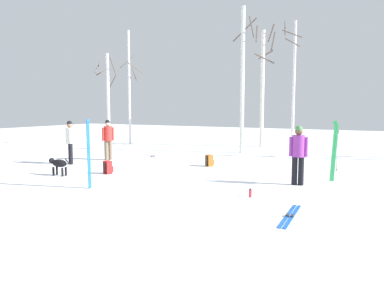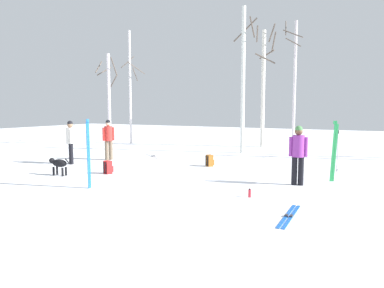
# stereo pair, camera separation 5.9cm
# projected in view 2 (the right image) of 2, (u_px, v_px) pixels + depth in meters

# --- Properties ---
(ground_plane) EXTENTS (60.00, 60.00, 0.00)m
(ground_plane) POSITION_uv_depth(u_px,v_px,m) (144.00, 186.00, 10.23)
(ground_plane) COLOR white
(person_0) EXTENTS (0.34, 0.46, 1.72)m
(person_0) POSITION_uv_depth(u_px,v_px,m) (108.00, 137.00, 15.27)
(person_0) COLOR #72604C
(person_0) RESTS_ON ground_plane
(person_1) EXTENTS (0.51, 0.34, 1.72)m
(person_1) POSITION_uv_depth(u_px,v_px,m) (298.00, 151.00, 10.27)
(person_1) COLOR black
(person_1) RESTS_ON ground_plane
(person_2) EXTENTS (0.42, 0.37, 1.72)m
(person_2) POSITION_uv_depth(u_px,v_px,m) (71.00, 139.00, 14.15)
(person_2) COLOR black
(person_2) RESTS_ON ground_plane
(dog) EXTENTS (0.90, 0.25, 0.57)m
(dog) POSITION_uv_depth(u_px,v_px,m) (59.00, 164.00, 11.81)
(dog) COLOR black
(dog) RESTS_ON ground_plane
(ski_pair_planted_0) EXTENTS (0.04, 0.16, 1.92)m
(ski_pair_planted_0) POSITION_uv_depth(u_px,v_px,m) (89.00, 154.00, 9.85)
(ski_pair_planted_0) COLOR blue
(ski_pair_planted_0) RESTS_ON ground_plane
(ski_pair_planted_1) EXTENTS (0.20, 0.11, 1.84)m
(ski_pair_planted_1) POSITION_uv_depth(u_px,v_px,m) (334.00, 151.00, 10.79)
(ski_pair_planted_1) COLOR green
(ski_pair_planted_1) RESTS_ON ground_plane
(ski_pair_lying_0) EXTENTS (1.55, 1.29, 0.05)m
(ski_pair_lying_0) POSITION_uv_depth(u_px,v_px,m) (153.00, 156.00, 16.42)
(ski_pair_lying_0) COLOR white
(ski_pair_lying_0) RESTS_ON ground_plane
(ski_pair_lying_1) EXTENTS (0.22, 1.75, 0.05)m
(ski_pair_lying_1) POSITION_uv_depth(u_px,v_px,m) (289.00, 216.00, 7.37)
(ski_pair_lying_1) COLOR blue
(ski_pair_lying_1) RESTS_ON ground_plane
(ski_poles_0) EXTENTS (0.07, 0.25, 1.44)m
(ski_poles_0) POSITION_uv_depth(u_px,v_px,m) (338.00, 150.00, 12.38)
(ski_poles_0) COLOR #B2B2BC
(ski_poles_0) RESTS_ON ground_plane
(backpack_0) EXTENTS (0.34, 0.34, 0.44)m
(backpack_0) POSITION_uv_depth(u_px,v_px,m) (210.00, 161.00, 13.66)
(backpack_0) COLOR #99591E
(backpack_0) RESTS_ON ground_plane
(backpack_1) EXTENTS (0.31, 0.33, 0.44)m
(backpack_1) POSITION_uv_depth(u_px,v_px,m) (108.00, 167.00, 12.12)
(backpack_1) COLOR red
(backpack_1) RESTS_ON ground_plane
(water_bottle_0) EXTENTS (0.07, 0.07, 0.22)m
(water_bottle_0) POSITION_uv_depth(u_px,v_px,m) (250.00, 193.00, 8.94)
(water_bottle_0) COLOR red
(water_bottle_0) RESTS_ON ground_plane
(birch_tree_0) EXTENTS (1.26, 1.39, 5.36)m
(birch_tree_0) POSITION_uv_depth(u_px,v_px,m) (109.00, 97.00, 21.14)
(birch_tree_0) COLOR silver
(birch_tree_0) RESTS_ON ground_plane
(birch_tree_1) EXTENTS (1.41, 1.39, 6.89)m
(birch_tree_1) POSITION_uv_depth(u_px,v_px,m) (130.00, 87.00, 22.06)
(birch_tree_1) COLOR silver
(birch_tree_1) RESTS_ON ground_plane
(birch_tree_2) EXTENTS (1.55, 1.26, 7.04)m
(birch_tree_2) POSITION_uv_depth(u_px,v_px,m) (244.00, 78.00, 17.38)
(birch_tree_2) COLOR silver
(birch_tree_2) RESTS_ON ground_plane
(birch_tree_3) EXTENTS (1.16, 1.51, 6.79)m
(birch_tree_3) POSITION_uv_depth(u_px,v_px,m) (264.00, 86.00, 20.21)
(birch_tree_3) COLOR silver
(birch_tree_3) RESTS_ON ground_plane
(birch_tree_4) EXTENTS (1.17, 1.08, 6.97)m
(birch_tree_4) POSITION_uv_depth(u_px,v_px,m) (294.00, 82.00, 19.38)
(birch_tree_4) COLOR silver
(birch_tree_4) RESTS_ON ground_plane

